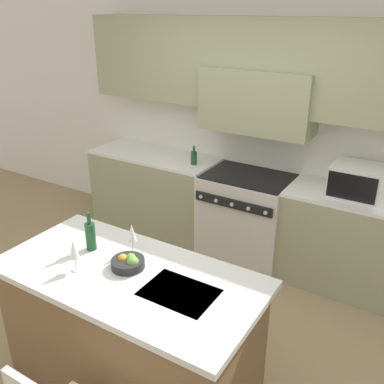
{
  "coord_description": "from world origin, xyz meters",
  "views": [
    {
      "loc": [
        1.6,
        -2.09,
        2.48
      ],
      "look_at": [
        0.02,
        0.49,
        1.16
      ],
      "focal_mm": 40.0,
      "sensor_mm": 36.0,
      "label": 1
    }
  ],
  "objects_px": {
    "wine_glass_far": "(132,233)",
    "wine_bottle": "(91,235)",
    "range_stove": "(246,217)",
    "fruit_bowl": "(129,263)",
    "microwave": "(362,182)",
    "oil_bottle_on_counter": "(194,158)",
    "wine_glass_near": "(74,250)"
  },
  "relations": [
    {
      "from": "wine_glass_far",
      "to": "wine_bottle",
      "type": "bearing_deg",
      "value": -157.27
    },
    {
      "from": "wine_bottle",
      "to": "range_stove",
      "type": "bearing_deg",
      "value": 79.08
    },
    {
      "from": "range_stove",
      "to": "fruit_bowl",
      "type": "bearing_deg",
      "value": -89.65
    },
    {
      "from": "range_stove",
      "to": "microwave",
      "type": "bearing_deg",
      "value": 1.01
    },
    {
      "from": "fruit_bowl",
      "to": "oil_bottle_on_counter",
      "type": "relative_size",
      "value": 1.1
    },
    {
      "from": "microwave",
      "to": "wine_glass_near",
      "type": "bearing_deg",
      "value": -121.92
    },
    {
      "from": "range_stove",
      "to": "oil_bottle_on_counter",
      "type": "bearing_deg",
      "value": -176.65
    },
    {
      "from": "wine_bottle",
      "to": "wine_glass_near",
      "type": "height_order",
      "value": "wine_bottle"
    },
    {
      "from": "wine_glass_near",
      "to": "wine_glass_far",
      "type": "relative_size",
      "value": 1.0
    },
    {
      "from": "oil_bottle_on_counter",
      "to": "wine_bottle",
      "type": "bearing_deg",
      "value": -81.79
    },
    {
      "from": "range_stove",
      "to": "oil_bottle_on_counter",
      "type": "distance_m",
      "value": 0.83
    },
    {
      "from": "fruit_bowl",
      "to": "oil_bottle_on_counter",
      "type": "distance_m",
      "value": 1.96
    },
    {
      "from": "microwave",
      "to": "oil_bottle_on_counter",
      "type": "relative_size",
      "value": 2.58
    },
    {
      "from": "wine_glass_far",
      "to": "fruit_bowl",
      "type": "xyz_separation_m",
      "value": [
        0.09,
        -0.16,
        -0.11
      ]
    },
    {
      "from": "wine_glass_far",
      "to": "fruit_bowl",
      "type": "relative_size",
      "value": 0.99
    },
    {
      "from": "wine_glass_far",
      "to": "oil_bottle_on_counter",
      "type": "height_order",
      "value": "oil_bottle_on_counter"
    },
    {
      "from": "range_stove",
      "to": "fruit_bowl",
      "type": "xyz_separation_m",
      "value": [
        0.01,
        -1.9,
        0.49
      ]
    },
    {
      "from": "wine_bottle",
      "to": "oil_bottle_on_counter",
      "type": "relative_size",
      "value": 1.42
    },
    {
      "from": "wine_glass_near",
      "to": "fruit_bowl",
      "type": "relative_size",
      "value": 0.99
    },
    {
      "from": "range_stove",
      "to": "wine_glass_near",
      "type": "xyz_separation_m",
      "value": [
        -0.26,
        -2.1,
        0.6
      ]
    },
    {
      "from": "wine_glass_far",
      "to": "oil_bottle_on_counter",
      "type": "relative_size",
      "value": 1.09
    },
    {
      "from": "wine_glass_far",
      "to": "fruit_bowl",
      "type": "distance_m",
      "value": 0.22
    },
    {
      "from": "wine_glass_near",
      "to": "wine_glass_far",
      "type": "bearing_deg",
      "value": 64.09
    },
    {
      "from": "wine_glass_near",
      "to": "fruit_bowl",
      "type": "xyz_separation_m",
      "value": [
        0.27,
        0.2,
        -0.11
      ]
    },
    {
      "from": "microwave",
      "to": "wine_glass_near",
      "type": "height_order",
      "value": "microwave"
    },
    {
      "from": "range_stove",
      "to": "microwave",
      "type": "relative_size",
      "value": 1.79
    },
    {
      "from": "fruit_bowl",
      "to": "wine_glass_near",
      "type": "bearing_deg",
      "value": -142.82
    },
    {
      "from": "wine_glass_near",
      "to": "oil_bottle_on_counter",
      "type": "xyz_separation_m",
      "value": [
        -0.36,
        2.06,
        -0.05
      ]
    },
    {
      "from": "wine_glass_far",
      "to": "range_stove",
      "type": "bearing_deg",
      "value": 87.35
    },
    {
      "from": "wine_glass_near",
      "to": "oil_bottle_on_counter",
      "type": "relative_size",
      "value": 1.09
    },
    {
      "from": "microwave",
      "to": "fruit_bowl",
      "type": "xyz_separation_m",
      "value": [
        -1.05,
        -1.91,
        -0.13
      ]
    },
    {
      "from": "microwave",
      "to": "fruit_bowl",
      "type": "height_order",
      "value": "microwave"
    }
  ]
}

